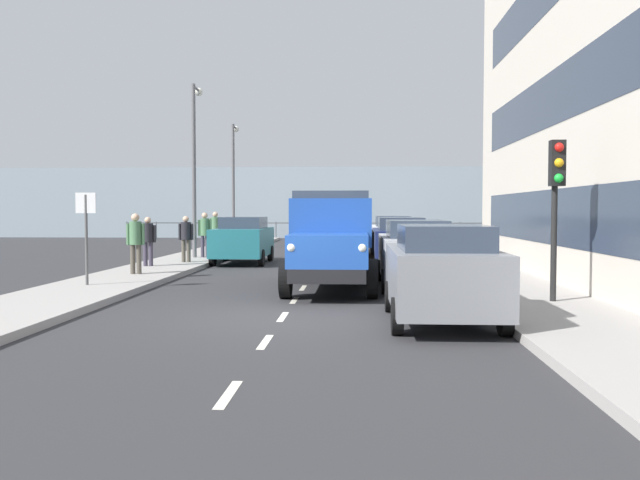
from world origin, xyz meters
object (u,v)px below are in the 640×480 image
Objects in this scene: car_silver_kerbside_1 at (415,252)px; pedestrian_couple_a at (148,237)px; car_navy_kerbside_2 at (400,241)px; pedestrian_couple_b at (205,231)px; car_teal_oppositeside_0 at (243,239)px; car_grey_kerbside_near at (442,272)px; pedestrian_in_dark_coat at (215,228)px; lamp_post_far at (234,173)px; traffic_light_near at (556,185)px; car_white_kerbside_3 at (392,235)px; pedestrian_with_bag at (136,238)px; lamp_post_promenade at (195,155)px; street_sign at (86,222)px; pedestrian_near_railing at (186,235)px; truck_vintage_blue at (331,243)px.

car_silver_kerbside_1 is 9.34m from pedestrian_couple_a.
pedestrian_couple_b is (7.37, -2.13, 0.27)m from car_navy_kerbside_2.
car_teal_oppositeside_0 is at bearing -52.17° from car_silver_kerbside_1.
pedestrian_in_dark_coat is at bearing -65.69° from car_grey_kerbside_near.
car_silver_kerbside_1 is 0.73× the size of lamp_post_far.
traffic_light_near reaches higher than car_navy_kerbside_2.
pedestrian_couple_a is at bearing -49.26° from car_grey_kerbside_near.
pedestrian_couple_b is 0.99× the size of pedestrian_in_dark_coat.
car_teal_oppositeside_0 is 1.22× the size of traffic_light_near.
car_white_kerbside_3 is 11.00m from pedestrian_couple_a.
lamp_post_far is (0.60, -9.28, 2.74)m from pedestrian_couple_b.
lamp_post_far is at bearing -77.62° from car_teal_oppositeside_0.
car_navy_kerbside_2 is at bearing 169.37° from car_teal_oppositeside_0.
lamp_post_promenade reaches higher than pedestrian_with_bag.
street_sign is at bearing 85.83° from pedestrian_couple_b.
lamp_post_far is at bearing -88.71° from lamp_post_promenade.
pedestrian_couple_a is 5.51m from street_sign.
car_grey_kerbside_near is 13.59m from pedestrian_near_railing.
car_white_kerbside_3 is 2.68× the size of pedestrian_near_railing.
car_grey_kerbside_near is at bearing 115.70° from truck_vintage_blue.
pedestrian_couple_a is at bearing 88.60° from lamp_post_far.
pedestrian_in_dark_coat is (1.95, -4.24, 0.29)m from car_teal_oppositeside_0.
pedestrian_near_railing is 12.02m from lamp_post_far.
pedestrian_with_bag is 2.72m from pedestrian_couple_a.
lamp_post_promenade is (-0.53, -4.20, 3.01)m from pedestrian_couple_a.
pedestrian_in_dark_coat is at bearing -91.91° from street_sign.
car_grey_kerbside_near is at bearing 118.22° from pedestrian_couple_b.
pedestrian_couple_b is at bearing 166.77° from lamp_post_promenade.
car_teal_oppositeside_0 is at bearing 147.65° from pedestrian_couple_b.
pedestrian_with_bag is at bearing 90.60° from lamp_post_far.
pedestrian_in_dark_coat is at bearing -65.35° from car_teal_oppositeside_0.
pedestrian_couple_a is 1.89m from pedestrian_near_railing.
car_silver_kerbside_1 is 2.03× the size of street_sign.
lamp_post_promenade is at bearing -60.70° from car_grey_kerbside_near.
street_sign reaches higher than pedestrian_near_railing.
car_grey_kerbside_near is at bearing 130.74° from pedestrian_couple_a.
pedestrian_couple_b is 15.55m from traffic_light_near.
pedestrian_in_dark_coat is (7.65, -0.07, 0.29)m from car_white_kerbside_3.
lamp_post_promenade is at bearing -47.57° from car_silver_kerbside_1.
truck_vintage_blue reaches higher than pedestrian_couple_a.
car_white_kerbside_3 is 7.06m from car_teal_oppositeside_0.
pedestrian_in_dark_coat is at bearing -85.09° from pedestrian_couple_b.
car_grey_kerbside_near is (-2.11, 4.38, -0.28)m from truck_vintage_blue.
lamp_post_promenade is at bearing 87.84° from pedestrian_in_dark_coat.
pedestrian_couple_a is at bearing 77.31° from pedestrian_couple_b.
car_navy_kerbside_2 is at bearing -106.26° from truck_vintage_blue.
truck_vintage_blue is 12.65m from car_white_kerbside_3.
car_teal_oppositeside_0 is 2.00m from pedestrian_couple_b.
pedestrian_in_dark_coat is 12.77m from street_sign.
lamp_post_promenade reaches higher than car_navy_kerbside_2.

